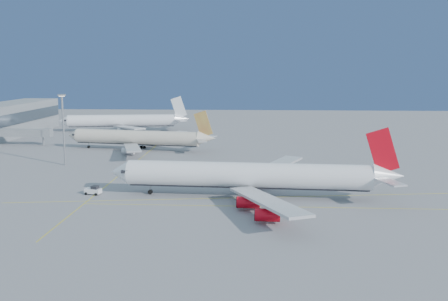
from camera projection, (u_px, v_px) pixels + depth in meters
ground at (256, 191)px, 127.59m from camera, size 500.00×500.00×0.00m
jet_bridge at (26, 133)px, 202.88m from camera, size 23.60×3.60×6.90m
taxiway_lines at (201, 185)px, 134.66m from camera, size 118.86×140.00×0.02m
airliner_virgin at (254, 176)px, 121.13m from camera, size 71.58×64.22×17.66m
airliner_etihad at (140, 138)px, 191.07m from camera, size 60.39×55.19×15.80m
airliner_third at (125, 121)px, 248.12m from camera, size 64.66×59.06×17.37m
pushback_tug at (93, 190)px, 124.50m from camera, size 4.30×3.12×2.23m
light_mast at (63, 124)px, 159.92m from camera, size 1.99×1.99×22.97m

